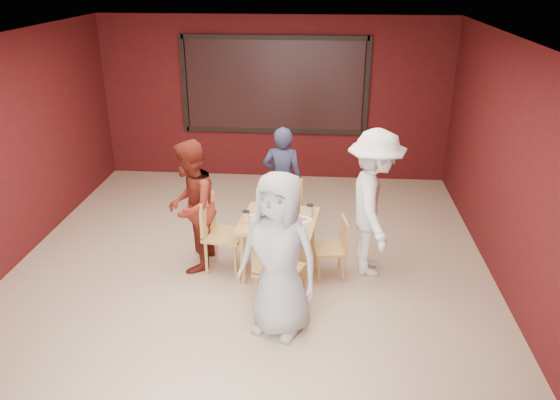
# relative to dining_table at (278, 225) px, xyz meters

# --- Properties ---
(floor) EXTENTS (7.00, 7.00, 0.00)m
(floor) POSITION_rel_dining_table_xyz_m (-0.36, -0.14, -0.63)
(floor) COLOR tan
(floor) RESTS_ON ground
(window_blinds) EXTENTS (3.00, 0.02, 1.50)m
(window_blinds) POSITION_rel_dining_table_xyz_m (-0.36, 3.31, 1.02)
(window_blinds) COLOR black
(dining_table) EXTENTS (1.00, 1.00, 0.87)m
(dining_table) POSITION_rel_dining_table_xyz_m (0.00, 0.00, 0.00)
(dining_table) COLOR tan
(dining_table) RESTS_ON floor
(chair_front) EXTENTS (0.58, 0.58, 0.94)m
(chair_front) POSITION_rel_dining_table_xyz_m (0.05, -0.84, -0.10)
(chair_front) COLOR tan
(chair_front) RESTS_ON floor
(chair_back) EXTENTS (0.54, 0.54, 0.90)m
(chair_back) POSITION_rel_dining_table_xyz_m (0.01, 0.82, -0.12)
(chair_back) COLOR tan
(chair_back) RESTS_ON floor
(chair_left) EXTENTS (0.52, 0.52, 0.95)m
(chair_left) POSITION_rel_dining_table_xyz_m (-0.75, 0.01, -0.09)
(chair_left) COLOR tan
(chair_left) RESTS_ON floor
(chair_right) EXTENTS (0.43, 0.43, 0.77)m
(chair_right) POSITION_rel_dining_table_xyz_m (0.69, -0.08, -0.20)
(chair_right) COLOR tan
(chair_right) RESTS_ON floor
(diner_front) EXTENTS (1.00, 0.83, 1.76)m
(diner_front) POSITION_rel_dining_table_xyz_m (0.11, -1.17, 0.25)
(diner_front) COLOR #A1A1A1
(diner_front) RESTS_ON floor
(diner_back) EXTENTS (0.59, 0.42, 1.53)m
(diner_back) POSITION_rel_dining_table_xyz_m (-0.05, 1.20, 0.13)
(diner_back) COLOR #2B2F4C
(diner_back) RESTS_ON floor
(diner_left) EXTENTS (0.64, 0.81, 1.65)m
(diner_left) POSITION_rel_dining_table_xyz_m (-1.08, 0.04, 0.19)
(diner_left) COLOR maroon
(diner_left) RESTS_ON floor
(diner_right) EXTENTS (0.75, 1.21, 1.82)m
(diner_right) POSITION_rel_dining_table_xyz_m (1.13, 0.12, 0.28)
(diner_right) COLOR white
(diner_right) RESTS_ON floor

